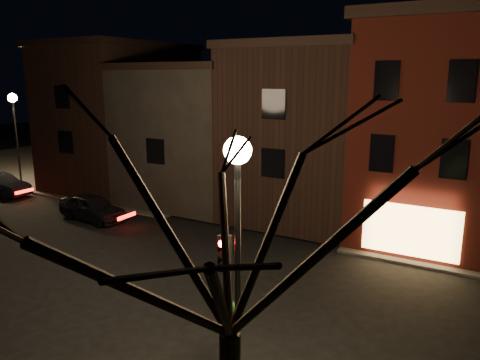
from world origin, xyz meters
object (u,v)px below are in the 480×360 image
street_lamp_near (238,201)px  parked_car_a (92,207)px  parked_car_b (0,185)px  street_lamp_far (14,114)px  traffic_signal (227,288)px  bare_tree_right (229,189)px

street_lamp_near → parked_car_a: 17.65m
parked_car_a → parked_car_b: (-9.44, 0.78, -0.01)m
parked_car_a → parked_car_b: bearing=90.2°
street_lamp_near → street_lamp_far: same height
street_lamp_near → traffic_signal: 2.49m
street_lamp_near → parked_car_b: size_ratio=1.49×
street_lamp_far → traffic_signal: street_lamp_far is taller
bare_tree_right → parked_car_b: 28.60m
street_lamp_far → parked_car_a: (10.68, -3.20, -4.46)m
parked_car_a → bare_tree_right: bearing=-121.1°
traffic_signal → parked_car_a: bearing=148.6°
street_lamp_near → parked_car_b: (-23.96, 9.78, -4.46)m
parked_car_b → parked_car_a: bearing=-100.4°
traffic_signal → bare_tree_right: bare_tree_right is taller
street_lamp_near → traffic_signal: size_ratio=1.60×
traffic_signal → bare_tree_right: 4.87m
bare_tree_right → parked_car_a: bearing=144.0°
street_lamp_near → street_lamp_far: (-25.20, 12.20, 0.00)m
parked_car_a → parked_car_b: 9.47m
traffic_signal → street_lamp_far: bearing=154.5°
street_lamp_near → street_lamp_far: 28.00m
street_lamp_near → parked_car_a: size_ratio=1.53×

